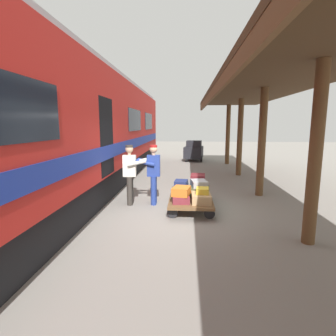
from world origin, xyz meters
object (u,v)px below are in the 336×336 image
suitcase_cream_canvas (199,187)px  baggage_tug (194,151)px  suitcase_tan_vintage (201,198)px  suitcase_navy_fabric (181,184)px  porter_by_door (130,173)px  suitcase_maroon_trunk (198,178)px  suitcase_orange_carryall (181,191)px  suitcase_teal_softside (181,192)px  train_car (51,133)px  suitcase_gray_aluminum (199,184)px  porter_in_overalls (153,172)px  luggage_cart (190,198)px  suitcase_slate_roller (182,186)px  suitcase_yellow_case (202,191)px  suitcase_burgundy_valise (181,199)px  suitcase_olive_duffel (200,192)px

suitcase_cream_canvas → baggage_tug: size_ratio=0.30×
suitcase_tan_vintage → suitcase_navy_fabric: size_ratio=1.44×
suitcase_navy_fabric → porter_by_door: (1.44, -0.18, 0.27)m
suitcase_maroon_trunk → suitcase_orange_carryall: bearing=68.9°
suitcase_teal_softside → suitcase_maroon_trunk: (-0.47, -0.60, 0.26)m
train_car → suitcase_gray_aluminum: size_ratio=41.24×
baggage_tug → suitcase_orange_carryall: bearing=86.9°
train_car → porter_in_overalls: train_car is taller
luggage_cart → suitcase_teal_softside: size_ratio=3.75×
suitcase_teal_softside → porter_by_door: porter_by_door is taller
suitcase_teal_softside → suitcase_orange_carryall: suitcase_orange_carryall is taller
suitcase_maroon_trunk → suitcase_gray_aluminum: suitcase_maroon_trunk is taller
luggage_cart → suitcase_slate_roller: 0.68m
suitcase_yellow_case → porter_by_door: size_ratio=0.22×
baggage_tug → suitcase_burgundy_valise: bearing=86.8°
suitcase_orange_carryall → porter_in_overalls: porter_in_overalls is taller
suitcase_cream_canvas → porter_by_door: bearing=11.6°
suitcase_gray_aluminum → baggage_tug: 9.71m
suitcase_burgundy_valise → baggage_tug: size_ratio=0.29×
porter_in_overalls → porter_by_door: same height
suitcase_teal_softside → porter_by_door: 1.54m
suitcase_burgundy_valise → suitcase_orange_carryall: size_ratio=1.01×
suitcase_navy_fabric → suitcase_tan_vintage: bearing=129.8°
suitcase_tan_vintage → porter_by_door: bearing=-22.2°
porter_in_overalls → porter_by_door: bearing=6.6°
suitcase_olive_duffel → suitcase_navy_fabric: suitcase_navy_fabric is taller
suitcase_slate_roller → suitcase_gray_aluminum: suitcase_gray_aluminum is taller
train_car → suitcase_cream_canvas: 4.35m
luggage_cart → baggage_tug: 9.74m
train_car → suitcase_gray_aluminum: 4.17m
suitcase_maroon_trunk → suitcase_teal_softside: bearing=52.0°
suitcase_tan_vintage → suitcase_navy_fabric: 0.84m
suitcase_navy_fabric → suitcase_slate_roller: bearing=-91.0°
suitcase_burgundy_valise → suitcase_slate_roller: 1.20m
luggage_cart → suitcase_yellow_case: (-0.29, 0.57, 0.34)m
suitcase_teal_softside → porter_in_overalls: porter_in_overalls is taller
train_car → suitcase_yellow_case: size_ratio=58.10×
suitcase_gray_aluminum → suitcase_olive_duffel: bearing=140.8°
train_car → suitcase_orange_carryall: train_car is taller
train_car → suitcase_cream_canvas: size_ratio=39.90×
suitcase_teal_softside → suitcase_maroon_trunk: suitcase_maroon_trunk is taller
suitcase_burgundy_valise → porter_by_door: (1.45, -0.80, 0.51)m
suitcase_teal_softside → suitcase_cream_canvas: (-0.51, -0.60, 0.01)m
suitcase_cream_canvas → porter_by_door: 2.05m
suitcase_slate_roller → porter_by_door: size_ratio=0.30×
porter_by_door → baggage_tug: 9.75m
baggage_tug → luggage_cart: bearing=88.1°
porter_in_overalls → suitcase_gray_aluminum: bearing=169.2°
suitcase_orange_carryall → baggage_tug: (-0.57, -10.32, 0.02)m
suitcase_orange_carryall → baggage_tug: 10.33m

